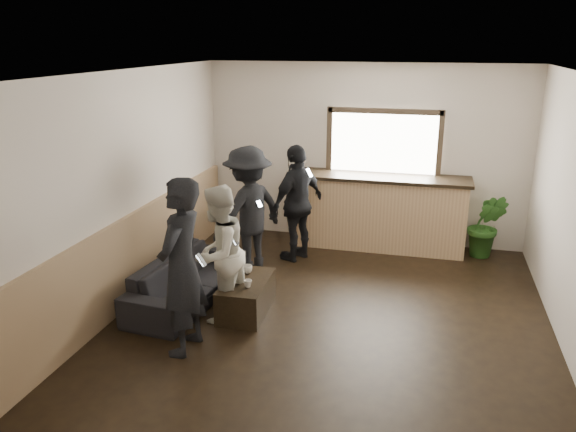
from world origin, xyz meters
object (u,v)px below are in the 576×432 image
(coffee_table, at_px, (246,296))
(person_b, at_px, (218,254))
(potted_plant, at_px, (487,226))
(person_a, at_px, (182,267))
(bar_counter, at_px, (379,207))
(sofa, at_px, (187,280))
(cup_a, at_px, (247,269))
(person_c, at_px, (248,211))
(cup_b, at_px, (248,284))
(person_d, at_px, (298,203))

(coffee_table, relative_size, person_b, 0.57)
(potted_plant, bearing_deg, person_a, -132.48)
(bar_counter, xyz_separation_m, sofa, (-2.10, -2.52, -0.36))
(sofa, bearing_deg, person_b, -113.21)
(coffee_table, height_order, cup_a, cup_a)
(person_c, bearing_deg, cup_b, 47.78)
(cup_a, relative_size, person_a, 0.07)
(potted_plant, distance_m, person_c, 3.55)
(cup_a, distance_m, potted_plant, 3.77)
(potted_plant, xyz_separation_m, person_d, (-2.70, -0.75, 0.36))
(person_c, bearing_deg, sofa, 7.53)
(sofa, relative_size, coffee_table, 2.10)
(cup_a, bearing_deg, person_a, -103.87)
(cup_a, height_order, person_c, person_c)
(bar_counter, height_order, coffee_table, bar_counter)
(cup_a, relative_size, potted_plant, 0.13)
(cup_a, bearing_deg, person_d, 81.22)
(person_a, distance_m, person_d, 2.85)
(coffee_table, bearing_deg, sofa, 172.68)
(coffee_table, height_order, person_d, person_d)
(cup_a, height_order, person_a, person_a)
(bar_counter, distance_m, cup_b, 3.05)
(bar_counter, xyz_separation_m, potted_plant, (1.60, -0.05, -0.15))
(cup_b, bearing_deg, person_d, 86.76)
(cup_a, relative_size, cup_b, 1.35)
(bar_counter, relative_size, person_a, 1.45)
(sofa, height_order, person_a, person_a)
(person_d, bearing_deg, bar_counter, 153.91)
(person_a, relative_size, person_b, 1.17)
(cup_a, relative_size, person_c, 0.07)
(sofa, relative_size, person_d, 1.12)
(sofa, xyz_separation_m, cup_a, (0.74, 0.12, 0.17))
(sofa, height_order, person_b, person_b)
(sofa, bearing_deg, person_c, -16.76)
(person_a, bearing_deg, potted_plant, 139.17)
(sofa, distance_m, person_d, 2.07)
(coffee_table, bearing_deg, bar_counter, 63.69)
(potted_plant, height_order, person_d, person_d)
(sofa, bearing_deg, bar_counter, -33.94)
(sofa, height_order, person_d, person_d)
(sofa, height_order, cup_a, sofa)
(sofa, xyz_separation_m, coffee_table, (0.80, -0.10, -0.08))
(person_b, distance_m, person_c, 1.39)
(bar_counter, distance_m, coffee_table, 2.96)
(bar_counter, height_order, person_a, bar_counter)
(coffee_table, bearing_deg, cup_b, -64.13)
(coffee_table, xyz_separation_m, cup_a, (-0.06, 0.22, 0.25))
(coffee_table, bearing_deg, person_b, -141.60)
(bar_counter, distance_m, person_d, 1.38)
(cup_b, height_order, person_d, person_d)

